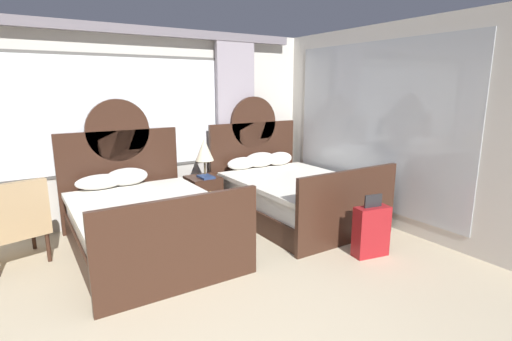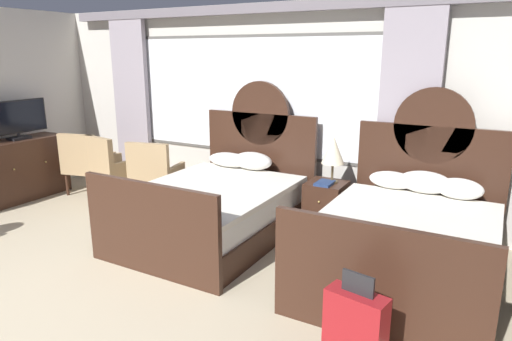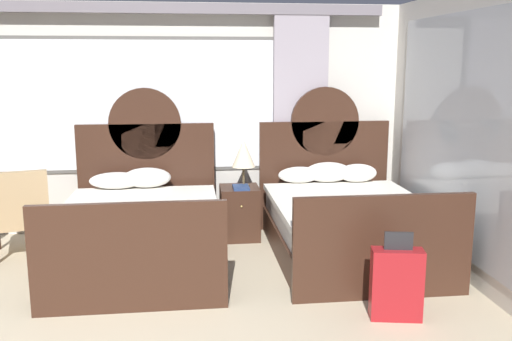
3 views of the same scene
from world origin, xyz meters
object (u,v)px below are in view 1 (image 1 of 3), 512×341
(table_lamp_on_nightstand, at_px, (204,150))
(suitcase_on_floor, at_px, (371,231))
(book_on_nightstand, at_px, (206,177))
(armchair_by_window_left, at_px, (14,221))
(bed_near_mirror, at_px, (290,193))
(bed_near_window, at_px, (145,221))
(nightstand_between_beds, at_px, (203,197))

(table_lamp_on_nightstand, height_order, suitcase_on_floor, table_lamp_on_nightstand)
(table_lamp_on_nightstand, bearing_deg, book_on_nightstand, -109.79)
(table_lamp_on_nightstand, xyz_separation_m, armchair_by_window_left, (-2.39, -0.37, -0.50))
(bed_near_mirror, distance_m, book_on_nightstand, 1.25)
(bed_near_window, bearing_deg, book_on_nightstand, 29.67)
(bed_near_window, relative_size, book_on_nightstand, 8.54)
(bed_near_window, relative_size, nightstand_between_beds, 3.64)
(book_on_nightstand, distance_m, suitcase_on_floor, 2.40)
(bed_near_window, relative_size, bed_near_mirror, 1.00)
(book_on_nightstand, xyz_separation_m, suitcase_on_floor, (1.04, -2.14, -0.33))
(bed_near_mirror, xyz_separation_m, nightstand_between_beds, (-1.07, 0.70, -0.06))
(armchair_by_window_left, bearing_deg, suitcase_on_floor, -29.09)
(nightstand_between_beds, height_order, table_lamp_on_nightstand, table_lamp_on_nightstand)
(armchair_by_window_left, bearing_deg, book_on_nightstand, 6.10)
(book_on_nightstand, distance_m, armchair_by_window_left, 2.37)
(armchair_by_window_left, height_order, suitcase_on_floor, armchair_by_window_left)
(bed_near_window, distance_m, suitcase_on_floor, 2.61)
(bed_near_window, distance_m, nightstand_between_beds, 1.28)
(suitcase_on_floor, bearing_deg, bed_near_mirror, 89.22)
(bed_near_window, distance_m, bed_near_mirror, 2.14)
(nightstand_between_beds, relative_size, table_lamp_on_nightstand, 1.11)
(nightstand_between_beds, distance_m, suitcase_on_floor, 2.46)
(table_lamp_on_nightstand, bearing_deg, suitcase_on_floor, -66.23)
(book_on_nightstand, height_order, suitcase_on_floor, suitcase_on_floor)
(bed_near_mirror, height_order, armchair_by_window_left, bed_near_mirror)
(book_on_nightstand, bearing_deg, suitcase_on_floor, -64.11)
(table_lamp_on_nightstand, bearing_deg, bed_near_mirror, -35.69)
(nightstand_between_beds, height_order, armchair_by_window_left, armchair_by_window_left)
(bed_near_mirror, bearing_deg, suitcase_on_floor, -90.78)
(table_lamp_on_nightstand, xyz_separation_m, suitcase_on_floor, (0.99, -2.26, -0.70))
(nightstand_between_beds, xyz_separation_m, armchair_by_window_left, (-2.34, -0.34, 0.19))
(armchair_by_window_left, distance_m, suitcase_on_floor, 3.88)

